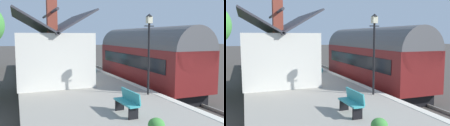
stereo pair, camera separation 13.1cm
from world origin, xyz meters
TOP-DOWN VIEW (x-y plane):
  - ground_plane at (0.00, 0.00)m, footprint 160.00×160.00m
  - platform at (0.00, 4.27)m, footprint 32.00×6.55m
  - platform_edge_coping at (0.00, 1.18)m, footprint 32.00×0.36m
  - rail_near at (0.00, -1.62)m, footprint 52.00×0.08m
  - rail_far at (0.00, -0.18)m, footprint 52.00×0.08m
  - train at (-1.94, -0.90)m, footprint 10.92×2.73m
  - station_building at (-1.29, 5.55)m, footprint 6.57×4.37m
  - bench_near_building at (6.48, 3.99)m, footprint 1.41×0.47m
  - bench_platform_end at (-9.26, 3.88)m, footprint 1.41×0.47m
  - bench_by_lamp at (10.51, 3.90)m, footprint 1.42×0.49m
  - planter_bench_left at (9.98, 2.09)m, footprint 0.37×0.37m
  - planter_edge_far at (1.59, 1.91)m, footprint 1.02×0.32m
  - planter_bench_right at (6.18, 2.07)m, footprint 0.82×0.32m
  - lamp_post_platform at (-6.83, 1.64)m, footprint 0.32×0.50m

SIDE VIEW (x-z plane):
  - ground_plane at x=0.00m, z-range 0.00..0.00m
  - rail_near at x=0.00m, z-range 0.00..0.14m
  - rail_far at x=0.00m, z-range 0.00..0.14m
  - platform at x=0.00m, z-range 0.00..0.92m
  - platform_edge_coping at x=0.00m, z-range 0.92..0.94m
  - planter_bench_right at x=6.18m, z-range 0.91..1.48m
  - planter_edge_far at x=1.59m, z-range 0.91..1.48m
  - planter_bench_left at x=9.98m, z-range 0.91..1.63m
  - bench_near_building at x=6.48m, z-range 0.96..1.84m
  - bench_platform_end at x=-9.26m, z-range 0.96..1.84m
  - bench_by_lamp at x=10.51m, z-range 0.96..1.84m
  - train at x=-1.94m, z-range 0.06..4.38m
  - station_building at x=-1.29m, z-range -0.09..5.16m
  - lamp_post_platform at x=-6.83m, z-range 1.68..5.56m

